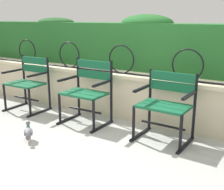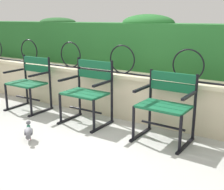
{
  "view_description": "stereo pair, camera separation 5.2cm",
  "coord_description": "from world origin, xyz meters",
  "px_view_note": "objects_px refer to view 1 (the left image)",
  "views": [
    {
      "loc": [
        1.8,
        -2.76,
        1.47
      ],
      "look_at": [
        0.0,
        0.14,
        0.55
      ],
      "focal_mm": 46.43,
      "sensor_mm": 36.0,
      "label": 1
    },
    {
      "loc": [
        1.85,
        -2.73,
        1.47
      ],
      "look_at": [
        0.0,
        0.14,
        0.55
      ],
      "focal_mm": 46.43,
      "sensor_mm": 36.0,
      "label": 2
    }
  ],
  "objects_px": {
    "park_chair_centre_right": "(166,103)",
    "pigeon_far_side": "(28,132)",
    "park_chair_centre_left": "(88,90)",
    "park_chair_leftmost": "(29,82)"
  },
  "relations": [
    {
      "from": "park_chair_leftmost",
      "to": "park_chair_centre_right",
      "type": "distance_m",
      "value": 2.34
    },
    {
      "from": "park_chair_centre_right",
      "to": "pigeon_far_side",
      "type": "height_order",
      "value": "park_chair_centre_right"
    },
    {
      "from": "pigeon_far_side",
      "to": "park_chair_leftmost",
      "type": "bearing_deg",
      "value": 136.23
    },
    {
      "from": "park_chair_centre_right",
      "to": "park_chair_centre_left",
      "type": "bearing_deg",
      "value": -178.67
    },
    {
      "from": "pigeon_far_side",
      "to": "park_chair_centre_right",
      "type": "bearing_deg",
      "value": 34.37
    },
    {
      "from": "park_chair_leftmost",
      "to": "park_chair_centre_right",
      "type": "bearing_deg",
      "value": 1.13
    },
    {
      "from": "park_chair_leftmost",
      "to": "park_chair_centre_left",
      "type": "relative_size",
      "value": 0.96
    },
    {
      "from": "park_chair_centre_left",
      "to": "pigeon_far_side",
      "type": "relative_size",
      "value": 3.81
    },
    {
      "from": "park_chair_leftmost",
      "to": "park_chair_centre_left",
      "type": "distance_m",
      "value": 1.17
    },
    {
      "from": "park_chair_centre_right",
      "to": "pigeon_far_side",
      "type": "distance_m",
      "value": 1.72
    }
  ]
}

